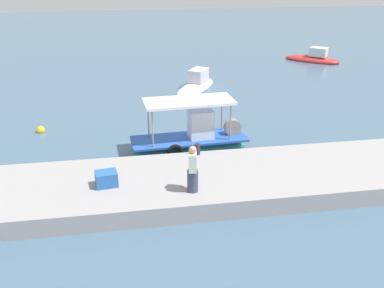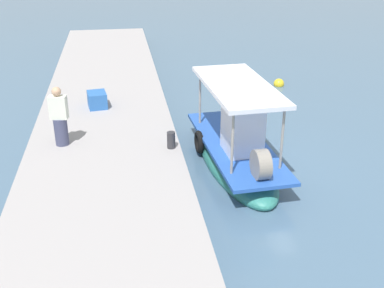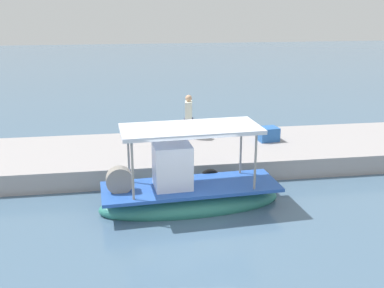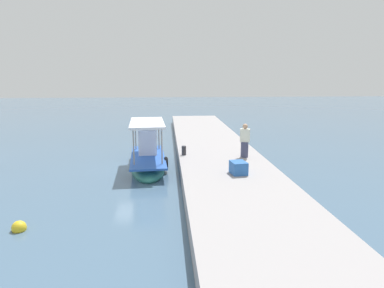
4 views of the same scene
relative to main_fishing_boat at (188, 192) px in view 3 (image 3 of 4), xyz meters
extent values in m
plane|color=#486681|center=(-0.02, 0.55, -0.48)|extent=(120.00, 120.00, 0.00)
cube|color=#A09B9C|center=(-0.02, -3.90, -0.12)|extent=(36.00, 4.47, 0.72)
ellipsoid|color=#318275|center=(-0.10, 0.00, -0.35)|extent=(5.71, 2.12, 0.96)
cube|color=#2958B4|center=(-0.10, 0.00, 0.18)|extent=(5.49, 2.10, 0.10)
cube|color=white|center=(0.47, 0.04, 0.85)|extent=(1.16, 1.04, 1.44)
cylinder|color=gray|center=(1.66, 0.78, 1.04)|extent=(0.07, 0.07, 1.83)
cylinder|color=gray|center=(1.74, -0.57, 1.04)|extent=(0.07, 0.07, 1.83)
cylinder|color=gray|center=(-1.93, 0.57, 1.04)|extent=(0.07, 0.07, 1.83)
cylinder|color=gray|center=(-1.85, -0.78, 1.04)|extent=(0.07, 0.07, 1.83)
cube|color=white|center=(-0.10, 0.00, 2.01)|extent=(4.19, 2.00, 0.12)
torus|color=black|center=(-0.88, -0.97, -0.02)|extent=(0.75, 0.22, 0.74)
cylinder|color=gray|center=(2.03, 0.13, 0.58)|extent=(0.82, 0.40, 0.80)
cylinder|color=#3E4260|center=(-0.79, -5.10, 0.65)|extent=(0.46, 0.46, 0.82)
cube|color=silver|center=(-0.79, -5.10, 1.40)|extent=(0.36, 0.54, 0.68)
sphere|color=tan|center=(-0.79, -5.10, 1.88)|extent=(0.27, 0.27, 0.27)
cylinder|color=#2D2D33|center=(-0.05, -1.94, 0.48)|extent=(0.24, 0.24, 0.49)
cube|color=#2B62B1|center=(-3.87, -4.14, 0.51)|extent=(0.87, 0.74, 0.55)
camera|label=1|loc=(-3.20, -19.07, 8.12)|focal=41.53mm
camera|label=2|loc=(12.49, -3.31, 6.14)|focal=44.61mm
camera|label=3|loc=(1.85, 12.67, 5.53)|focal=42.43mm
camera|label=4|loc=(-18.34, -1.03, 4.52)|focal=32.44mm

